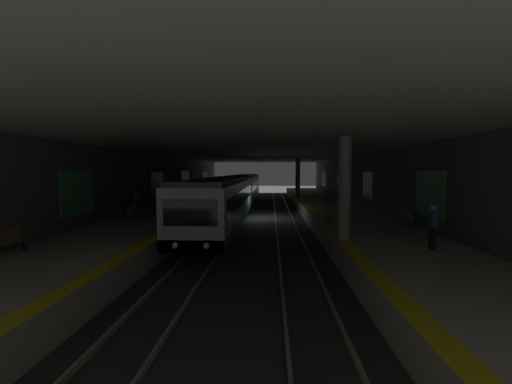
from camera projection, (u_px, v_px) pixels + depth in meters
ground_plane at (258, 218)px, 27.42m from camera, size 120.00×120.00×0.00m
track_left at (284, 218)px, 27.31m from camera, size 60.00×1.53×0.16m
track_right at (233, 217)px, 27.52m from camera, size 60.00×1.53×0.16m
platform_left at (334, 213)px, 27.08m from camera, size 60.00×5.30×1.06m
platform_right at (184, 212)px, 27.70m from camera, size 60.00×5.30×1.06m
wall_left at (369, 186)px, 26.85m from camera, size 60.00×0.56×5.60m
wall_right at (151, 186)px, 27.73m from camera, size 60.00×0.56×5.60m
ceiling_slab at (258, 151)px, 27.03m from camera, size 60.00×19.40×0.40m
pillar_near at (345, 189)px, 13.94m from camera, size 0.56×0.56×4.55m
pillar_far at (298, 177)px, 38.30m from camera, size 0.56×0.56×4.55m
metro_train at (237, 192)px, 31.02m from camera, size 36.42×2.83×3.49m
bench_left_near at (404, 217)px, 17.62m from camera, size 1.70×0.47×0.86m
bench_left_mid at (339, 194)px, 34.35m from camera, size 1.70×0.47×0.86m
bench_left_far at (327, 190)px, 42.12m from camera, size 1.70×0.47×0.86m
bench_right_near at (6, 241)px, 11.49m from camera, size 1.70×0.47×0.86m
bench_right_mid at (125, 209)px, 20.84m from camera, size 1.70×0.47×0.86m
bench_right_far at (172, 197)px, 30.72m from camera, size 1.70×0.47×0.86m
person_waiting_near at (168, 197)px, 25.40m from camera, size 0.60×0.23×1.71m
person_walking_mid at (136, 205)px, 20.21m from camera, size 0.60×0.23×1.68m
person_standing_far at (433, 225)px, 12.31m from camera, size 0.60×0.24×1.75m
suitcase_rolling at (177, 206)px, 24.42m from camera, size 0.33×0.22×0.94m
backpack_on_floor at (205, 200)px, 31.43m from camera, size 0.30×0.20×0.40m
trash_bin at (130, 213)px, 19.94m from camera, size 0.44×0.44×0.85m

